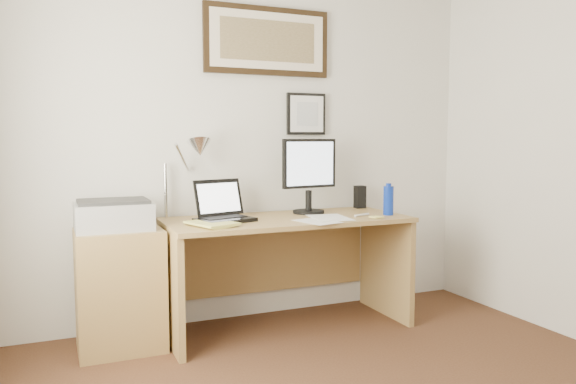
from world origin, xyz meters
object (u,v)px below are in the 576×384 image
desk (282,250)px  laptop (223,212)px  side_cabinet (120,290)px  printer (113,215)px  lcd_monitor (309,172)px  book (197,226)px  water_bottle (388,201)px

desk → laptop: 0.52m
side_cabinet → printer: bearing=135.3°
laptop → lcd_monitor: lcd_monitor is taller
side_cabinet → book: (0.42, -0.23, 0.40)m
book → lcd_monitor: (0.88, 0.32, 0.28)m
laptop → printer: 0.67m
water_bottle → laptop: (-1.12, 0.18, -0.04)m
water_bottle → desk: 0.80m
side_cabinet → lcd_monitor: lcd_monitor is taller
side_cabinet → desk: 1.08m
book → side_cabinet: bearing=151.6°
desk → laptop: laptop is taller
side_cabinet → laptop: (0.64, -0.01, 0.44)m
lcd_monitor → side_cabinet: bearing=-176.0°
desk → laptop: size_ratio=4.08×
printer → lcd_monitor: bearing=2.9°
water_bottle → desk: bearing=161.4°
side_cabinet → printer: (-0.02, 0.02, 0.45)m
desk → side_cabinet: bearing=-178.1°
lcd_monitor → printer: 1.34m
side_cabinet → laptop: 0.78m
water_bottle → printer: (-1.79, 0.22, -0.03)m
side_cabinet → book: bearing=-28.4°
printer → side_cabinet: bearing=-44.7°
water_bottle → book: (-1.35, -0.03, -0.09)m
desk → printer: (-1.09, -0.01, 0.30)m
desk → printer: 1.13m
water_bottle → desk: (-0.69, 0.23, -0.33)m
side_cabinet → printer: size_ratio=1.66×
book → desk: size_ratio=0.19×
book → printer: 0.51m
lcd_monitor → printer: (-1.32, -0.07, -0.22)m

